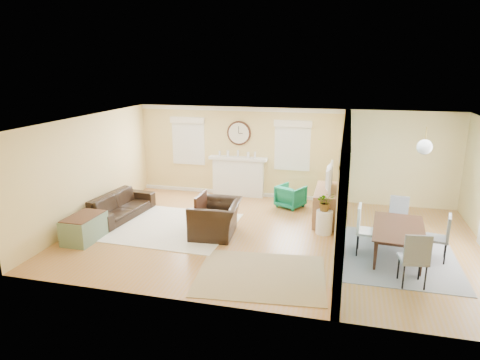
{
  "coord_description": "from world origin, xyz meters",
  "views": [
    {
      "loc": [
        1.5,
        -8.86,
        3.77
      ],
      "look_at": [
        -0.8,
        0.3,
        1.2
      ],
      "focal_mm": 32.0,
      "sensor_mm": 36.0,
      "label": 1
    }
  ],
  "objects_px": {
    "sofa": "(120,206)",
    "eames_chair": "(216,218)",
    "credenza": "(325,205)",
    "dining_table": "(399,242)",
    "green_chair": "(291,196)"
  },
  "relations": [
    {
      "from": "credenza",
      "to": "dining_table",
      "type": "xyz_separation_m",
      "value": [
        1.56,
        -1.76,
        -0.09
      ]
    },
    {
      "from": "green_chair",
      "to": "credenza",
      "type": "xyz_separation_m",
      "value": [
        0.97,
        -0.79,
        0.1
      ]
    },
    {
      "from": "green_chair",
      "to": "dining_table",
      "type": "bearing_deg",
      "value": 161.54
    },
    {
      "from": "sofa",
      "to": "dining_table",
      "type": "height_order",
      "value": "dining_table"
    },
    {
      "from": "dining_table",
      "to": "eames_chair",
      "type": "bearing_deg",
      "value": 92.25
    },
    {
      "from": "sofa",
      "to": "eames_chair",
      "type": "relative_size",
      "value": 1.73
    },
    {
      "from": "sofa",
      "to": "credenza",
      "type": "bearing_deg",
      "value": -72.51
    },
    {
      "from": "green_chair",
      "to": "dining_table",
      "type": "xyz_separation_m",
      "value": [
        2.53,
        -2.55,
        0.0
      ]
    },
    {
      "from": "green_chair",
      "to": "credenza",
      "type": "bearing_deg",
      "value": 167.53
    },
    {
      "from": "sofa",
      "to": "green_chair",
      "type": "xyz_separation_m",
      "value": [
        4.08,
        1.85,
        0.0
      ]
    },
    {
      "from": "green_chair",
      "to": "sofa",
      "type": "bearing_deg",
      "value": 51.17
    },
    {
      "from": "sofa",
      "to": "green_chair",
      "type": "distance_m",
      "value": 4.48
    },
    {
      "from": "eames_chair",
      "to": "green_chair",
      "type": "height_order",
      "value": "eames_chair"
    },
    {
      "from": "eames_chair",
      "to": "dining_table",
      "type": "relative_size",
      "value": 0.69
    },
    {
      "from": "sofa",
      "to": "credenza",
      "type": "height_order",
      "value": "credenza"
    }
  ]
}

